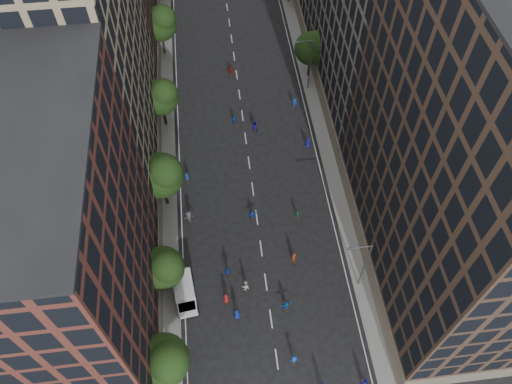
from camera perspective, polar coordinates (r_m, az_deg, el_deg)
ground at (r=74.27m, az=-1.53°, el=8.45°), size 240.00×240.00×0.00m
sidewalk_left at (r=79.88m, az=-10.86°, el=11.47°), size 4.00×105.00×0.15m
sidewalk_right at (r=81.10m, az=6.60°, el=12.95°), size 4.00×105.00×0.15m
bldg_left_a at (r=46.94m, az=-21.96°, el=-6.90°), size 14.00×22.00×30.00m
bldg_left_b at (r=60.86m, az=-20.06°, el=14.20°), size 14.00×26.00×34.00m
bldg_right_a at (r=49.88m, az=23.49°, el=3.40°), size 14.00×30.00×36.00m
tree_left_0 at (r=50.37m, az=-10.43°, el=-18.42°), size 5.20×5.20×8.83m
tree_left_1 at (r=54.60m, az=-10.50°, el=-8.48°), size 4.80×4.80×8.21m
tree_left_2 at (r=60.44m, az=-10.70°, el=1.99°), size 5.60×5.60×9.45m
tree_left_3 at (r=70.32m, az=-10.74°, el=10.76°), size 5.00×5.00×8.58m
tree_left_4 at (r=82.53m, az=-10.85°, el=18.52°), size 5.40×5.40×9.08m
tree_right_a at (r=77.70m, az=6.49°, el=16.16°), size 5.00×5.00×8.39m
streetlamp_near at (r=55.58m, az=12.19°, el=-8.00°), size 2.64×0.22×9.06m
streetlamp_far at (r=75.64m, az=6.08°, el=14.51°), size 2.64×0.22×9.06m
cargo_van at (r=57.60m, az=-8.14°, el=-11.30°), size 2.87×5.16×2.63m
skater_0 at (r=56.61m, az=-2.20°, el=-13.81°), size 1.03×0.88×1.78m
skater_2 at (r=55.57m, az=12.25°, el=-20.39°), size 0.84×0.70×1.56m
skater_3 at (r=55.20m, az=4.36°, el=-18.61°), size 1.01×0.61×1.53m
skater_4 at (r=58.76m, az=-3.25°, el=-9.10°), size 1.14×0.80×1.80m
skater_5 at (r=57.16m, az=3.47°, el=-12.85°), size 1.53×0.77×1.58m
skater_6 at (r=57.49m, az=-3.45°, el=-12.05°), size 0.90×0.72×1.61m
skater_7 at (r=59.69m, az=4.35°, el=-7.47°), size 0.77×0.65×1.80m
skater_8 at (r=57.91m, az=-1.23°, el=-10.66°), size 1.07×0.96×1.83m
skater_9 at (r=62.89m, az=-7.66°, el=-2.84°), size 1.37×0.96×1.93m
skater_10 at (r=63.00m, az=4.77°, el=-2.58°), size 0.93×0.54×1.50m
skater_11 at (r=62.72m, az=-0.44°, el=-2.69°), size 1.45×0.84×1.49m
skater_12 at (r=70.22m, az=5.97°, el=5.57°), size 0.82×0.56×1.63m
skater_13 at (r=66.67m, az=-7.89°, el=1.67°), size 0.64×0.44×1.68m
skater_14 at (r=71.83m, az=-0.15°, el=7.50°), size 1.05×0.92×1.84m
skater_15 at (r=75.56m, az=4.41°, el=10.09°), size 1.11×0.91×1.50m
skater_16 at (r=72.79m, az=-2.49°, el=8.17°), size 1.05×0.59×1.69m
skater_17 at (r=80.69m, az=-2.95°, el=13.64°), size 1.44×0.66×1.49m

